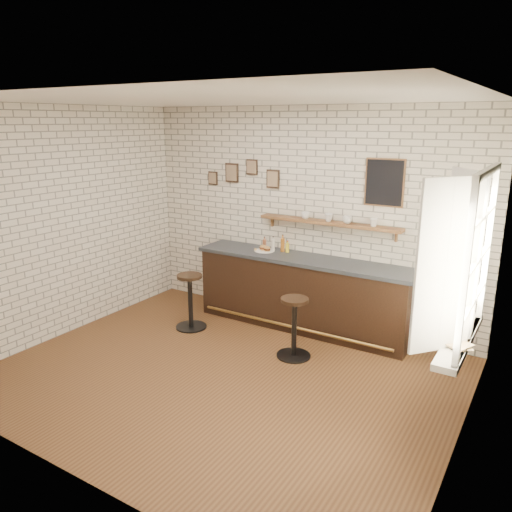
# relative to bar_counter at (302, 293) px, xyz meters

# --- Properties ---
(ground) EXTENTS (5.00, 5.00, 0.00)m
(ground) POSITION_rel_bar_counter_xyz_m (-0.14, -1.70, -0.51)
(ground) COLOR brown
(ground) RESTS_ON ground
(bar_counter) EXTENTS (3.10, 0.65, 1.01)m
(bar_counter) POSITION_rel_bar_counter_xyz_m (0.00, 0.00, 0.00)
(bar_counter) COLOR black
(bar_counter) RESTS_ON ground
(sandwich_plate) EXTENTS (0.28, 0.28, 0.01)m
(sandwich_plate) POSITION_rel_bar_counter_xyz_m (-0.62, 0.02, 0.51)
(sandwich_plate) COLOR white
(sandwich_plate) RESTS_ON bar_counter
(ciabatta_sandwich) EXTENTS (0.20, 0.14, 0.06)m
(ciabatta_sandwich) POSITION_rel_bar_counter_xyz_m (-0.61, 0.02, 0.55)
(ciabatta_sandwich) COLOR tan
(ciabatta_sandwich) RESTS_ON sandwich_plate
(potato_chips) EXTENTS (0.26, 0.20, 0.00)m
(potato_chips) POSITION_rel_bar_counter_xyz_m (-0.64, 0.02, 0.52)
(potato_chips) COLOR gold
(potato_chips) RESTS_ON sandwich_plate
(bitters_bottle_brown) EXTENTS (0.06, 0.06, 0.18)m
(bitters_bottle_brown) POSITION_rel_bar_counter_xyz_m (-0.69, 0.13, 0.58)
(bitters_bottle_brown) COLOR brown
(bitters_bottle_brown) RESTS_ON bar_counter
(bitters_bottle_white) EXTENTS (0.05, 0.05, 0.20)m
(bitters_bottle_white) POSITION_rel_bar_counter_xyz_m (-0.55, 0.13, 0.58)
(bitters_bottle_white) COLOR beige
(bitters_bottle_white) RESTS_ON bar_counter
(bitters_bottle_amber) EXTENTS (0.06, 0.06, 0.24)m
(bitters_bottle_amber) POSITION_rel_bar_counter_xyz_m (-0.39, 0.13, 0.60)
(bitters_bottle_amber) COLOR #9C5819
(bitters_bottle_amber) RESTS_ON bar_counter
(condiment_bottle_yellow) EXTENTS (0.05, 0.05, 0.17)m
(condiment_bottle_yellow) POSITION_rel_bar_counter_xyz_m (-0.32, 0.13, 0.57)
(condiment_bottle_yellow) COLOR yellow
(condiment_bottle_yellow) RESTS_ON bar_counter
(bar_stool_left) EXTENTS (0.44, 0.44, 0.77)m
(bar_stool_left) POSITION_rel_bar_counter_xyz_m (-1.31, -0.83, -0.09)
(bar_stool_left) COLOR black
(bar_stool_left) RESTS_ON ground
(bar_stool_right) EXTENTS (0.42, 0.42, 0.76)m
(bar_stool_right) POSITION_rel_bar_counter_xyz_m (0.32, -0.86, -0.10)
(bar_stool_right) COLOR black
(bar_stool_right) RESTS_ON ground
(wall_shelf) EXTENTS (2.00, 0.18, 0.18)m
(wall_shelf) POSITION_rel_bar_counter_xyz_m (0.26, 0.20, 0.97)
(wall_shelf) COLOR brown
(wall_shelf) RESTS_ON ground
(shelf_cup_a) EXTENTS (0.17, 0.17, 0.10)m
(shelf_cup_a) POSITION_rel_bar_counter_xyz_m (-0.08, 0.20, 1.04)
(shelf_cup_a) COLOR white
(shelf_cup_a) RESTS_ON wall_shelf
(shelf_cup_b) EXTENTS (0.15, 0.15, 0.10)m
(shelf_cup_b) POSITION_rel_bar_counter_xyz_m (0.26, 0.20, 1.04)
(shelf_cup_b) COLOR white
(shelf_cup_b) RESTS_ON wall_shelf
(shelf_cup_c) EXTENTS (0.14, 0.14, 0.10)m
(shelf_cup_c) POSITION_rel_bar_counter_xyz_m (0.52, 0.20, 1.04)
(shelf_cup_c) COLOR white
(shelf_cup_c) RESTS_ON wall_shelf
(shelf_cup_d) EXTENTS (0.13, 0.13, 0.10)m
(shelf_cup_d) POSITION_rel_bar_counter_xyz_m (0.88, 0.20, 1.04)
(shelf_cup_d) COLOR white
(shelf_cup_d) RESTS_ON wall_shelf
(back_wall_decor) EXTENTS (2.96, 0.02, 0.56)m
(back_wall_decor) POSITION_rel_bar_counter_xyz_m (0.08, 0.28, 1.54)
(back_wall_decor) COLOR black
(back_wall_decor) RESTS_ON ground
(window_sill) EXTENTS (0.20, 1.35, 0.06)m
(window_sill) POSITION_rel_bar_counter_xyz_m (2.26, -1.40, 0.39)
(window_sill) COLOR white
(window_sill) RESTS_ON ground
(casement_window) EXTENTS (0.40, 1.30, 1.56)m
(casement_window) POSITION_rel_bar_counter_xyz_m (2.21, -1.40, 1.14)
(casement_window) COLOR white
(casement_window) RESTS_ON ground
(book_lower) EXTENTS (0.23, 0.25, 0.02)m
(book_lower) POSITION_rel_bar_counter_xyz_m (2.24, -1.66, 0.43)
(book_lower) COLOR tan
(book_lower) RESTS_ON window_sill
(book_upper) EXTENTS (0.22, 0.24, 0.02)m
(book_upper) POSITION_rel_bar_counter_xyz_m (2.24, -1.62, 0.45)
(book_upper) COLOR tan
(book_upper) RESTS_ON book_lower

